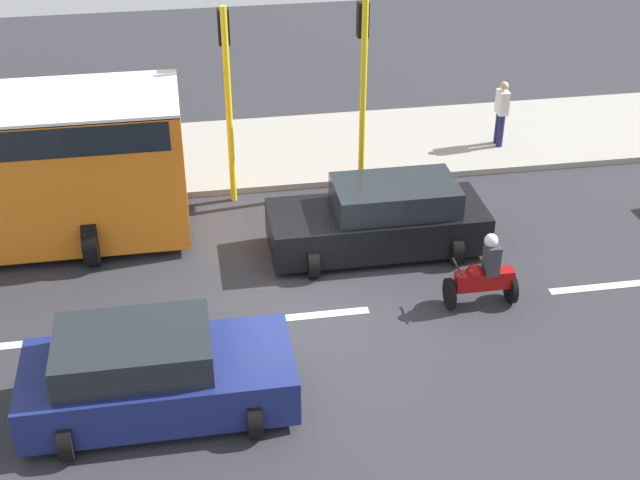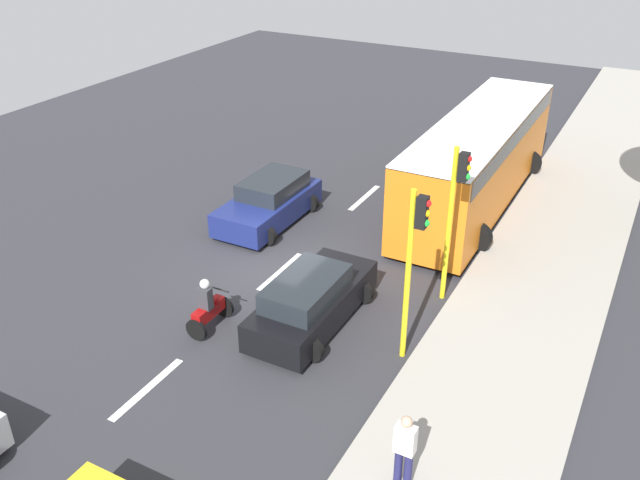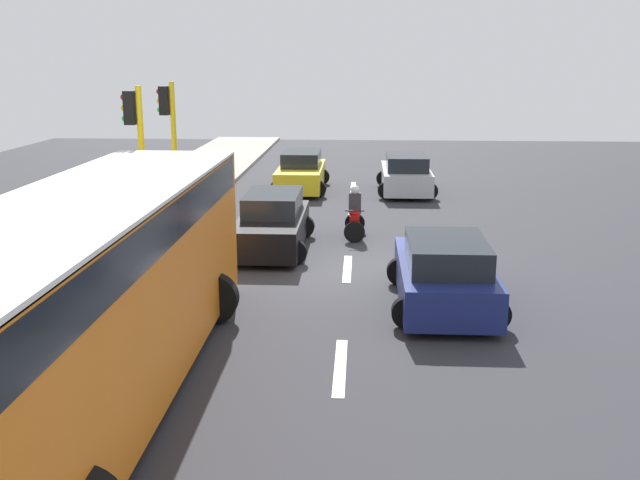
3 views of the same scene
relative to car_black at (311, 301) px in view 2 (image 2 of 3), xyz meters
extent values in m
cube|color=#2D2D33|center=(-2.10, 1.90, -0.76)|extent=(40.00, 60.00, 0.10)
cube|color=#9E998E|center=(4.90, 1.90, -0.64)|extent=(4.00, 60.00, 0.15)
cube|color=white|center=(-2.10, -4.10, -0.71)|extent=(0.20, 2.40, 0.01)
cube|color=white|center=(-2.10, 1.90, -0.71)|extent=(0.20, 2.40, 0.01)
cube|color=white|center=(-2.10, 7.90, -0.71)|extent=(0.20, 2.40, 0.01)
cube|color=white|center=(-2.10, 13.90, -0.71)|extent=(0.20, 2.40, 0.01)
cube|color=black|center=(0.00, 0.08, -0.15)|extent=(1.72, 4.44, 0.80)
cube|color=#1E2328|center=(0.00, -0.27, 0.53)|extent=(1.45, 2.49, 0.56)
cylinder|color=black|center=(-0.75, 1.55, -0.39)|extent=(0.64, 0.22, 0.64)
cylinder|color=black|center=(0.75, 1.55, -0.39)|extent=(0.64, 0.22, 0.64)
cylinder|color=black|center=(-0.75, -1.38, -0.39)|extent=(0.64, 0.22, 0.64)
cylinder|color=black|center=(0.75, -1.38, -0.39)|extent=(0.64, 0.22, 0.64)
cube|color=navy|center=(-4.18, 4.56, -0.15)|extent=(1.87, 4.27, 0.80)
cube|color=#1E2328|center=(-4.18, 4.90, 0.53)|extent=(1.57, 2.39, 0.56)
cylinder|color=black|center=(-3.35, 3.15, -0.39)|extent=(0.64, 0.22, 0.64)
cylinder|color=black|center=(-5.01, 3.15, -0.39)|extent=(0.64, 0.22, 0.64)
cylinder|color=black|center=(-3.35, 5.97, -0.39)|extent=(0.64, 0.22, 0.64)
cylinder|color=black|center=(-5.01, 5.97, -0.39)|extent=(0.64, 0.22, 0.64)
cube|color=orange|center=(1.57, 9.39, 0.94)|extent=(2.50, 11.00, 2.90)
cube|color=black|center=(1.57, 9.39, 2.04)|extent=(2.52, 10.56, 0.60)
cube|color=white|center=(1.57, 9.39, 2.41)|extent=(2.50, 11.00, 0.08)
cylinder|color=black|center=(0.47, 12.91, -0.21)|extent=(1.00, 0.30, 1.00)
cylinder|color=black|center=(2.67, 12.91, -0.21)|extent=(1.00, 0.30, 1.00)
cylinder|color=black|center=(0.47, 5.87, -0.21)|extent=(1.00, 0.30, 1.00)
cylinder|color=black|center=(2.67, 5.87, -0.21)|extent=(1.00, 0.30, 1.00)
cylinder|color=black|center=(-2.24, -0.82, -0.41)|extent=(0.60, 0.10, 0.60)
cylinder|color=black|center=(-2.24, -2.02, -0.41)|extent=(0.60, 0.10, 0.60)
cube|color=#990C0C|center=(-2.24, -1.47, -0.16)|extent=(0.28, 1.10, 0.36)
sphere|color=#990C0C|center=(-2.24, -1.27, 0.02)|extent=(0.32, 0.32, 0.32)
cylinder|color=black|center=(-2.24, -0.92, 0.19)|extent=(0.55, 0.04, 0.04)
cube|color=#333338|center=(-2.24, -1.57, 0.29)|extent=(0.36, 0.24, 0.60)
sphere|color=silver|center=(-2.24, -1.52, 0.69)|extent=(0.26, 0.26, 0.26)
cylinder|color=#1E1E4C|center=(4.11, -4.04, -0.14)|extent=(0.16, 0.16, 0.85)
cylinder|color=#1E1E4C|center=(4.31, -4.04, -0.14)|extent=(0.16, 0.16, 0.85)
cube|color=silver|center=(4.21, -4.04, 0.59)|extent=(0.40, 0.24, 0.60)
sphere|color=tan|center=(4.21, -4.04, 1.02)|extent=(0.22, 0.22, 0.22)
cylinder|color=yellow|center=(2.65, 2.84, 1.54)|extent=(0.14, 0.14, 4.50)
cube|color=black|center=(2.87, 2.84, 3.29)|extent=(0.24, 0.24, 0.76)
sphere|color=red|center=(2.99, 2.84, 3.53)|extent=(0.16, 0.16, 0.16)
sphere|color=#F2A50C|center=(2.99, 2.84, 3.29)|extent=(0.16, 0.16, 0.16)
sphere|color=green|center=(2.99, 2.84, 3.05)|extent=(0.16, 0.16, 0.16)
cylinder|color=yellow|center=(2.65, -0.14, 1.54)|extent=(0.14, 0.14, 4.50)
cube|color=black|center=(2.87, -0.14, 3.29)|extent=(0.24, 0.24, 0.76)
sphere|color=red|center=(2.99, -0.14, 3.53)|extent=(0.16, 0.16, 0.16)
sphere|color=#F2A50C|center=(2.99, -0.14, 3.29)|extent=(0.16, 0.16, 0.16)
sphere|color=green|center=(2.99, -0.14, 3.05)|extent=(0.16, 0.16, 0.16)
camera|label=1|loc=(-15.21, 3.82, 9.01)|focal=49.37mm
camera|label=2|loc=(7.22, -13.03, 9.83)|focal=38.21mm
camera|label=3|loc=(-2.41, 19.43, 4.36)|focal=41.10mm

